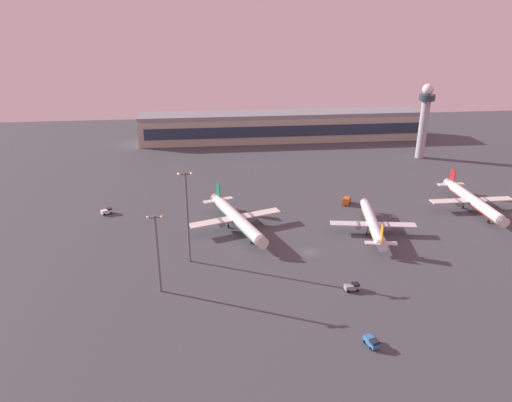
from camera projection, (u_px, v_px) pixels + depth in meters
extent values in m
plane|color=#424449|center=(310.00, 252.00, 155.71)|extent=(416.00, 416.00, 0.00)
cube|color=#B2AD99|center=(282.00, 128.00, 285.29)|extent=(165.53, 22.00, 14.00)
cube|color=#263347|center=(285.00, 131.00, 274.70)|extent=(158.91, 0.40, 6.16)
cube|color=gray|center=(283.00, 114.00, 282.22)|extent=(165.53, 19.80, 2.40)
cylinder|color=#A8A8B2|center=(423.00, 130.00, 247.80)|extent=(4.40, 4.40, 29.90)
cylinder|color=#2D3847|center=(427.00, 97.00, 241.64)|extent=(8.00, 8.00, 3.00)
sphere|color=silver|center=(428.00, 89.00, 240.14)|extent=(5.60, 5.60, 5.60)
cylinder|color=silver|center=(373.00, 223.00, 167.96)|extent=(8.96, 33.22, 3.49)
cone|color=silver|center=(365.00, 203.00, 184.30)|extent=(3.64, 2.73, 3.32)
cone|color=silver|center=(382.00, 246.00, 151.44)|extent=(3.53, 3.06, 3.14)
cube|color=silver|center=(373.00, 224.00, 167.17)|extent=(29.62, 8.53, 0.32)
cube|color=silver|center=(381.00, 243.00, 152.99)|extent=(10.34, 3.86, 0.32)
cube|color=orange|center=(382.00, 235.00, 152.20)|extent=(0.76, 2.95, 5.98)
cylinder|color=slate|center=(358.00, 225.00, 167.68)|extent=(2.55, 3.60, 2.02)
cylinder|color=slate|center=(387.00, 226.00, 167.14)|extent=(2.55, 3.60, 2.02)
cube|color=orange|center=(372.00, 225.00, 168.32)|extent=(8.18, 30.55, 0.33)
cylinder|color=#333338|center=(367.00, 215.00, 178.37)|extent=(0.26, 0.26, 3.26)
cylinder|color=black|center=(367.00, 219.00, 178.98)|extent=(0.53, 1.06, 1.01)
cylinder|color=#333338|center=(367.00, 229.00, 166.55)|extent=(0.26, 0.26, 3.26)
cylinder|color=black|center=(367.00, 234.00, 167.16)|extent=(0.53, 1.06, 1.01)
cylinder|color=#333338|center=(379.00, 230.00, 166.33)|extent=(0.26, 0.26, 3.26)
cylinder|color=black|center=(379.00, 234.00, 166.94)|extent=(0.53, 1.06, 1.01)
cylinder|color=silver|center=(237.00, 218.00, 169.93)|extent=(15.97, 37.44, 4.03)
cone|color=silver|center=(262.00, 242.00, 152.81)|extent=(4.44, 3.63, 3.83)
cone|color=silver|center=(216.00, 199.00, 187.22)|extent=(4.38, 3.97, 3.62)
cube|color=silver|center=(236.00, 218.00, 170.90)|extent=(33.49, 14.82, 0.37)
cube|color=silver|center=(218.00, 200.00, 185.45)|extent=(11.86, 6.12, 0.37)
cube|color=#146B4C|center=(218.00, 192.00, 183.97)|extent=(1.38, 3.32, 6.89)
cylinder|color=slate|center=(251.00, 217.00, 173.45)|extent=(3.43, 4.36, 2.33)
cylinder|color=slate|center=(220.00, 223.00, 168.90)|extent=(3.43, 4.36, 2.33)
cube|color=#146B4C|center=(237.00, 221.00, 170.34)|extent=(14.62, 34.42, 0.38)
cylinder|color=#333338|center=(251.00, 237.00, 160.37)|extent=(0.30, 0.30, 3.76)
cylinder|color=black|center=(251.00, 242.00, 161.07)|extent=(0.77, 1.24, 1.17)
cylinder|color=#333338|center=(240.00, 219.00, 173.77)|extent=(0.30, 0.30, 3.76)
cylinder|color=black|center=(240.00, 224.00, 174.48)|extent=(0.77, 1.24, 1.17)
cylinder|color=#333338|center=(228.00, 221.00, 171.95)|extent=(0.30, 0.30, 3.76)
cylinder|color=black|center=(228.00, 226.00, 172.66)|extent=(0.77, 1.24, 1.17)
cylinder|color=silver|center=(473.00, 201.00, 185.86)|extent=(3.91, 36.85, 3.89)
cone|color=silver|center=(503.00, 222.00, 167.75)|extent=(3.70, 2.46, 3.69)
cone|color=silver|center=(449.00, 183.00, 204.16)|extent=(3.50, 2.87, 3.50)
cube|color=silver|center=(472.00, 200.00, 186.88)|extent=(32.75, 4.11, 0.36)
cube|color=silver|center=(451.00, 184.00, 202.29)|extent=(11.26, 2.46, 0.36)
cube|color=red|center=(452.00, 178.00, 200.84)|extent=(0.31, 3.28, 6.65)
cylinder|color=slate|center=(485.00, 201.00, 187.72)|extent=(2.25, 3.69, 2.25)
cylinder|color=slate|center=(458.00, 202.00, 186.58)|extent=(2.25, 3.69, 2.25)
cube|color=red|center=(473.00, 203.00, 186.26)|extent=(3.52, 33.90, 0.37)
cylinder|color=#333338|center=(489.00, 217.00, 175.67)|extent=(0.29, 0.29, 3.63)
cylinder|color=black|center=(488.00, 222.00, 176.35)|extent=(0.41, 1.13, 1.13)
cylinder|color=#333338|center=(474.00, 202.00, 189.13)|extent=(0.29, 0.29, 3.63)
cylinder|color=black|center=(474.00, 206.00, 189.81)|extent=(0.41, 1.13, 1.13)
cylinder|color=#333338|center=(464.00, 203.00, 188.67)|extent=(0.29, 0.29, 3.63)
cylinder|color=black|center=(463.00, 207.00, 189.35)|extent=(0.41, 1.13, 1.13)
cube|color=gray|center=(355.00, 287.00, 134.52)|extent=(2.31, 2.22, 1.10)
cube|color=#1E232D|center=(356.00, 284.00, 134.19)|extent=(2.04, 2.03, 0.70)
cube|color=gray|center=(349.00, 287.00, 134.08)|extent=(2.60, 2.18, 1.40)
cylinder|color=black|center=(355.00, 287.00, 135.56)|extent=(0.93, 0.40, 0.90)
cylinder|color=black|center=(357.00, 290.00, 134.02)|extent=(0.93, 0.40, 0.90)
cylinder|color=black|center=(346.00, 288.00, 135.01)|extent=(0.93, 0.40, 0.90)
cylinder|color=black|center=(348.00, 291.00, 133.47)|extent=(0.93, 0.40, 0.90)
cube|color=#3372BF|center=(374.00, 345.00, 111.50)|extent=(2.50, 2.57, 1.10)
cube|color=#1E232D|center=(374.00, 342.00, 111.16)|extent=(2.28, 2.28, 0.70)
cube|color=#3372BF|center=(369.00, 339.00, 113.07)|extent=(2.51, 2.84, 1.40)
cylinder|color=black|center=(378.00, 347.00, 111.75)|extent=(0.54, 0.95, 0.90)
cylinder|color=black|center=(371.00, 348.00, 111.16)|extent=(0.54, 0.95, 0.90)
cylinder|color=black|center=(371.00, 340.00, 114.06)|extent=(0.54, 0.95, 0.90)
cylinder|color=black|center=(365.00, 341.00, 113.46)|extent=(0.54, 0.95, 0.90)
cube|color=#D85919|center=(347.00, 200.00, 194.59)|extent=(3.40, 3.55, 1.20)
cube|color=#1E232D|center=(348.00, 198.00, 194.24)|extent=(3.08, 3.17, 0.70)
cube|color=#D85919|center=(346.00, 201.00, 192.19)|extent=(3.71, 4.26, 2.60)
cylinder|color=black|center=(345.00, 201.00, 195.50)|extent=(0.68, 0.94, 0.90)
cylinder|color=black|center=(350.00, 202.00, 194.80)|extent=(0.68, 0.94, 0.90)
cylinder|color=black|center=(343.00, 204.00, 192.46)|extent=(0.68, 0.94, 0.90)
cylinder|color=black|center=(348.00, 205.00, 191.76)|extent=(0.68, 0.94, 0.90)
cube|color=white|center=(109.00, 211.00, 184.48)|extent=(2.84, 2.81, 1.10)
cube|color=#1E232D|center=(109.00, 209.00, 184.15)|extent=(2.54, 2.54, 0.70)
cube|color=white|center=(105.00, 212.00, 183.34)|extent=(3.05, 2.90, 1.40)
cylinder|color=black|center=(109.00, 211.00, 185.48)|extent=(0.92, 0.73, 0.90)
cylinder|color=black|center=(111.00, 213.00, 184.24)|extent=(0.92, 0.73, 0.90)
cylinder|color=black|center=(103.00, 213.00, 183.94)|extent=(0.92, 0.73, 0.90)
cylinder|color=black|center=(104.00, 215.00, 182.70)|extent=(0.92, 0.73, 0.90)
cylinder|color=slate|center=(188.00, 218.00, 144.61)|extent=(0.70, 0.70, 29.32)
cube|color=slate|center=(185.00, 174.00, 139.34)|extent=(4.80, 0.40, 0.40)
sphere|color=#F9EAB2|center=(179.00, 174.00, 139.16)|extent=(0.90, 0.90, 0.90)
sphere|color=#F9EAB2|center=(191.00, 174.00, 139.53)|extent=(0.90, 0.90, 0.90)
cylinder|color=slate|center=(158.00, 254.00, 130.01)|extent=(0.70, 0.70, 23.13)
cube|color=slate|center=(155.00, 217.00, 125.90)|extent=(4.80, 0.40, 0.40)
sphere|color=#F9EAB2|center=(148.00, 218.00, 125.72)|extent=(0.90, 0.90, 0.90)
sphere|color=#F9EAB2|center=(162.00, 217.00, 126.08)|extent=(0.90, 0.90, 0.90)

